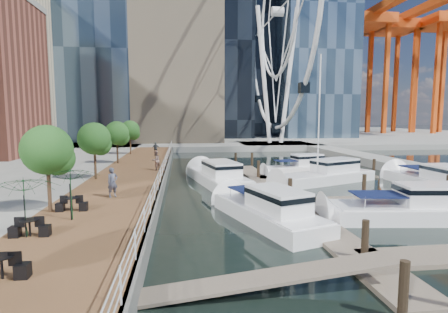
% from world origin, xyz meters
% --- Properties ---
extents(ground, '(520.00, 520.00, 0.00)m').
position_xyz_m(ground, '(0.00, 0.00, 0.00)').
color(ground, black).
rests_on(ground, ground).
extents(boardwalk, '(6.00, 60.00, 1.00)m').
position_xyz_m(boardwalk, '(-9.00, 15.00, 0.50)').
color(boardwalk, brown).
rests_on(boardwalk, ground).
extents(seawall, '(0.25, 60.00, 1.00)m').
position_xyz_m(seawall, '(-6.00, 15.00, 0.50)').
color(seawall, '#595954').
rests_on(seawall, ground).
extents(land_far, '(200.00, 114.00, 1.00)m').
position_xyz_m(land_far, '(0.00, 102.00, 0.50)').
color(land_far, gray).
rests_on(land_far, ground).
extents(breakwater, '(4.00, 60.00, 1.00)m').
position_xyz_m(breakwater, '(20.00, 20.00, 0.50)').
color(breakwater, gray).
rests_on(breakwater, ground).
extents(pier, '(14.00, 12.00, 1.00)m').
position_xyz_m(pier, '(14.00, 52.00, 0.50)').
color(pier, gray).
rests_on(pier, ground).
extents(railing, '(0.10, 60.00, 1.05)m').
position_xyz_m(railing, '(-6.10, 15.00, 1.52)').
color(railing, white).
rests_on(railing, boardwalk).
extents(floating_docks, '(16.00, 34.00, 2.60)m').
position_xyz_m(floating_docks, '(7.97, 9.98, 0.49)').
color(floating_docks, '#6D6051').
rests_on(floating_docks, ground).
extents(ferris_wheel, '(5.80, 45.60, 47.80)m').
position_xyz_m(ferris_wheel, '(14.00, 52.00, 25.92)').
color(ferris_wheel, white).
rests_on(ferris_wheel, ground).
extents(port_cranes, '(40.00, 52.00, 38.00)m').
position_xyz_m(port_cranes, '(67.67, 95.67, 20.00)').
color(port_cranes, '#D84C14').
rests_on(port_cranes, ground).
extents(street_trees, '(2.60, 42.60, 4.60)m').
position_xyz_m(street_trees, '(-11.40, 14.00, 4.29)').
color(street_trees, '#3F2B1C').
rests_on(street_trees, ground).
extents(cafe_tables, '(2.50, 13.70, 0.74)m').
position_xyz_m(cafe_tables, '(-10.40, -2.00, 1.37)').
color(cafe_tables, black).
rests_on(cafe_tables, ground).
extents(yacht_foreground, '(10.87, 4.07, 2.15)m').
position_xyz_m(yacht_foreground, '(8.99, 3.28, 0.00)').
color(yacht_foreground, white).
rests_on(yacht_foreground, ground).
extents(pedestrian_near, '(0.81, 0.76, 1.87)m').
position_xyz_m(pedestrian_near, '(-8.77, 7.15, 1.93)').
color(pedestrian_near, '#4F5469').
rests_on(pedestrian_near, boardwalk).
extents(pedestrian_mid, '(1.13, 1.14, 1.86)m').
position_xyz_m(pedestrian_mid, '(-6.90, 18.47, 1.93)').
color(pedestrian_mid, gray).
rests_on(pedestrian_mid, boardwalk).
extents(pedestrian_far, '(1.07, 0.54, 1.76)m').
position_xyz_m(pedestrian_far, '(-7.87, 32.26, 1.88)').
color(pedestrian_far, '#31383D').
rests_on(pedestrian_far, boardwalk).
extents(moored_yachts, '(22.39, 31.75, 11.50)m').
position_xyz_m(moored_yachts, '(7.91, 12.58, 0.00)').
color(moored_yachts, white).
rests_on(moored_yachts, ground).
extents(cafe_seating, '(4.51, 13.41, 2.57)m').
position_xyz_m(cafe_seating, '(-10.51, -0.81, 2.23)').
color(cafe_seating, '#0F3712').
rests_on(cafe_seating, ground).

